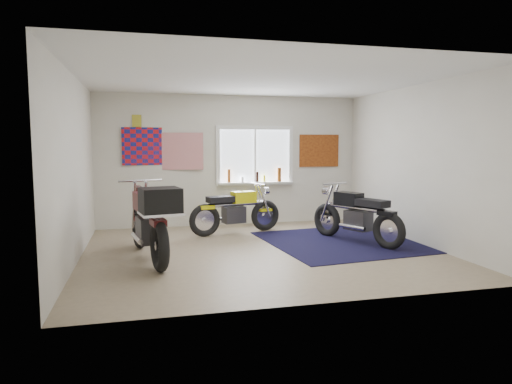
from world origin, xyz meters
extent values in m
plane|color=#9E896B|center=(0.00, 0.00, 0.00)|extent=(5.50, 5.50, 0.00)
plane|color=white|center=(0.00, 0.00, 2.70)|extent=(5.50, 5.50, 0.00)
plane|color=silver|center=(0.00, 2.50, 1.35)|extent=(5.50, 0.00, 5.50)
plane|color=silver|center=(0.00, -2.50, 1.35)|extent=(5.50, 0.00, 5.50)
plane|color=silver|center=(-2.75, 0.00, 1.35)|extent=(0.00, 5.00, 5.00)
plane|color=silver|center=(2.75, 0.00, 1.35)|extent=(0.00, 5.00, 5.00)
cube|color=black|center=(1.54, 0.30, 0.01)|extent=(2.74, 2.83, 0.01)
cube|color=white|center=(0.50, 2.48, 1.45)|extent=(1.50, 0.02, 1.10)
cube|color=white|center=(0.50, 2.47, 2.04)|extent=(1.66, 0.06, 0.08)
cube|color=white|center=(0.50, 2.47, 0.86)|extent=(1.66, 0.06, 0.08)
cube|color=white|center=(-0.29, 2.47, 1.45)|extent=(0.08, 0.06, 1.10)
cube|color=white|center=(1.29, 2.47, 1.45)|extent=(0.08, 0.06, 1.10)
cube|color=white|center=(0.50, 2.47, 1.45)|extent=(0.04, 0.06, 1.10)
cube|color=white|center=(0.50, 2.41, 0.88)|extent=(1.60, 0.16, 0.04)
cylinder|color=brown|center=(-0.07, 2.40, 1.04)|extent=(0.07, 0.07, 0.28)
cylinder|color=white|center=(0.22, 2.40, 0.96)|extent=(0.06, 0.06, 0.12)
cylinder|color=black|center=(0.53, 2.40, 1.01)|extent=(0.06, 0.06, 0.22)
cylinder|color=yellow|center=(0.69, 2.40, 0.97)|extent=(0.05, 0.05, 0.14)
cylinder|color=brown|center=(1.02, 2.40, 1.05)|extent=(0.09, 0.09, 0.30)
plane|color=red|center=(-1.70, 2.48, 1.65)|extent=(1.00, 0.07, 1.00)
plane|color=red|center=(-1.05, 2.46, 1.55)|extent=(0.90, 0.09, 0.90)
cube|color=#A39A2E|center=(-1.90, 2.48, 2.15)|extent=(0.18, 0.02, 0.24)
cube|color=#A54C14|center=(1.95, 2.48, 1.55)|extent=(0.90, 0.03, 0.70)
torus|color=black|center=(0.51, 1.65, 0.30)|extent=(0.62, 0.26, 0.61)
torus|color=black|center=(-0.72, 1.35, 0.30)|extent=(0.62, 0.26, 0.61)
cylinder|color=silver|center=(0.51, 1.65, 0.30)|extent=(0.12, 0.11, 0.10)
cylinder|color=silver|center=(-0.72, 1.35, 0.30)|extent=(0.12, 0.11, 0.10)
cylinder|color=silver|center=(-0.11, 1.50, 0.56)|extent=(1.13, 0.36, 0.08)
cube|color=#2D2C2F|center=(-0.15, 1.49, 0.36)|extent=(0.46, 0.35, 0.31)
cylinder|color=silver|center=(-0.19, 1.63, 0.27)|extent=(0.50, 0.18, 0.06)
cube|color=#D5D10B|center=(0.05, 1.54, 0.69)|extent=(0.50, 0.34, 0.22)
cube|color=black|center=(-0.42, 1.42, 0.67)|extent=(0.55, 0.37, 0.11)
cube|color=#D5D10B|center=(-0.68, 1.36, 0.54)|extent=(0.30, 0.21, 0.07)
cube|color=#D5D10B|center=(0.51, 1.65, 0.41)|extent=(0.28, 0.18, 0.05)
cylinder|color=silver|center=(0.35, 1.61, 0.93)|extent=(0.17, 0.55, 0.03)
cylinder|color=silver|center=(0.52, 1.66, 0.78)|extent=(0.12, 0.16, 0.15)
torus|color=black|center=(1.48, 0.85, 0.30)|extent=(0.36, 0.61, 0.61)
torus|color=black|center=(2.02, -0.39, 0.30)|extent=(0.36, 0.61, 0.61)
cylinder|color=silver|center=(1.48, 0.85, 0.30)|extent=(0.13, 0.14, 0.11)
cylinder|color=silver|center=(2.02, -0.39, 0.30)|extent=(0.13, 0.14, 0.11)
cylinder|color=silver|center=(1.75, 0.23, 0.60)|extent=(0.57, 1.16, 0.09)
cube|color=#2D2C2F|center=(1.77, 0.19, 0.39)|extent=(0.43, 0.51, 0.33)
cylinder|color=silver|center=(1.63, 0.12, 0.29)|extent=(0.28, 0.52, 0.07)
cube|color=black|center=(1.68, 0.39, 0.74)|extent=(0.43, 0.55, 0.23)
cube|color=black|center=(1.89, -0.08, 0.72)|extent=(0.47, 0.60, 0.12)
cube|color=black|center=(2.01, -0.35, 0.58)|extent=(0.26, 0.33, 0.08)
cube|color=black|center=(1.48, 0.85, 0.42)|extent=(0.23, 0.30, 0.05)
cylinder|color=silver|center=(1.55, 0.69, 0.99)|extent=(0.57, 0.28, 0.04)
cylinder|color=silver|center=(1.47, 0.87, 0.84)|extent=(0.18, 0.15, 0.16)
torus|color=black|center=(-1.89, 0.69, 0.35)|extent=(0.27, 0.73, 0.71)
torus|color=black|center=(-1.61, -0.82, 0.35)|extent=(0.27, 0.73, 0.71)
cylinder|color=silver|center=(-1.89, 0.69, 0.35)|extent=(0.13, 0.14, 0.12)
cylinder|color=silver|center=(-1.61, -0.82, 0.35)|extent=(0.13, 0.14, 0.12)
cylinder|color=silver|center=(-1.75, -0.07, 0.68)|extent=(0.34, 1.38, 0.10)
cube|color=#2D2C2F|center=(-1.74, -0.12, 0.44)|extent=(0.39, 0.54, 0.37)
cylinder|color=silver|center=(-1.91, -0.15, 0.33)|extent=(0.18, 0.61, 0.08)
cube|color=#3D0909|center=(-1.79, 0.13, 0.84)|extent=(0.38, 0.59, 0.26)
cube|color=black|center=(-1.68, -0.45, 0.81)|extent=(0.41, 0.65, 0.13)
cube|color=#3D0909|center=(-1.62, -0.77, 0.66)|extent=(0.23, 0.36, 0.09)
cube|color=#3D0909|center=(-1.89, 0.69, 0.48)|extent=(0.21, 0.33, 0.05)
cylinder|color=silver|center=(-1.85, 0.50, 1.12)|extent=(0.68, 0.16, 0.04)
cylinder|color=silver|center=(-1.89, 0.71, 0.95)|extent=(0.19, 0.14, 0.18)
cube|color=black|center=(-1.59, -0.93, 0.97)|extent=(0.57, 0.54, 0.33)
camera|label=1|loc=(-1.80, -6.90, 1.69)|focal=32.00mm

